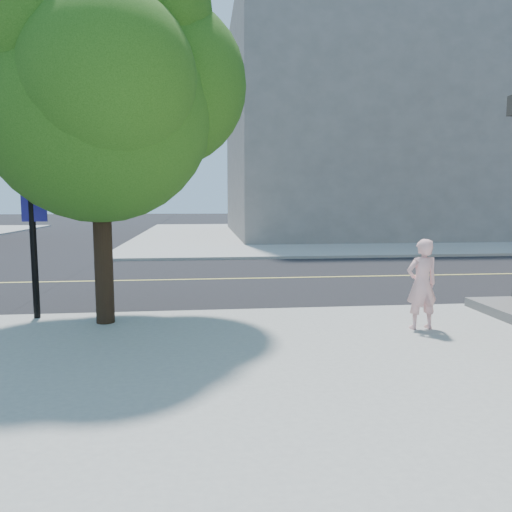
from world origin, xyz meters
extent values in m
plane|color=black|center=(0.00, 0.00, 0.00)|extent=(140.00, 140.00, 0.00)
cube|color=black|center=(0.00, 4.50, 0.01)|extent=(140.00, 9.00, 0.01)
cube|color=#999A93|center=(13.50, 21.50, 0.06)|extent=(29.00, 25.00, 0.12)
cube|color=slate|center=(14.00, 22.00, 7.12)|extent=(18.00, 16.00, 14.00)
imported|color=#F5B2B2|center=(6.67, -1.84, 0.90)|extent=(0.61, 0.43, 1.55)
cylinder|color=black|center=(1.19, -0.81, 1.75)|extent=(0.33, 0.33, 3.25)
sphere|color=#2D5E17|center=(1.19, -0.81, 3.91)|extent=(3.98, 3.98, 3.98)
sphere|color=#2D5E17|center=(2.27, -0.26, 4.46)|extent=(3.07, 3.07, 3.07)
sphere|color=#2D5E17|center=(0.29, -0.08, 4.64)|extent=(2.89, 2.89, 2.89)
sphere|color=#2D5E17|center=(1.55, -1.80, 4.19)|extent=(2.71, 2.71, 2.71)
sphere|color=#2D5E17|center=(0.65, -1.53, 5.00)|extent=(2.53, 2.53, 2.53)
sphere|color=#2D5E17|center=(2.00, -0.81, 5.54)|extent=(2.35, 2.35, 2.35)
cylinder|color=black|center=(-0.17, -0.30, 2.21)|extent=(0.12, 0.12, 4.17)
cube|color=white|center=(-0.12, -0.32, 2.70)|extent=(0.55, 0.04, 0.20)
cube|color=navy|center=(-0.12, -0.32, 2.21)|extent=(0.45, 0.04, 0.55)
imported|color=black|center=(-0.17, -0.30, 3.50)|extent=(0.16, 0.20, 0.99)
camera|label=1|loc=(2.95, -9.72, 2.35)|focal=34.31mm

